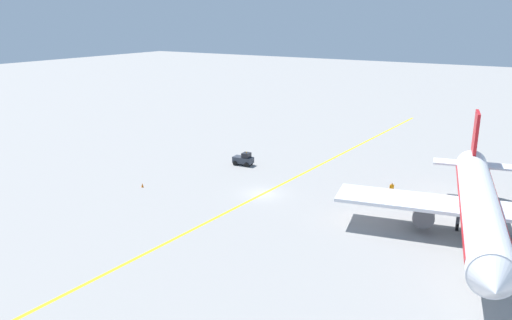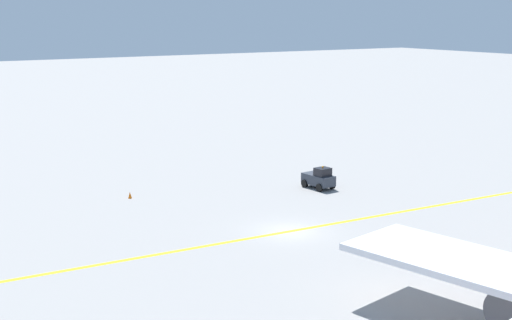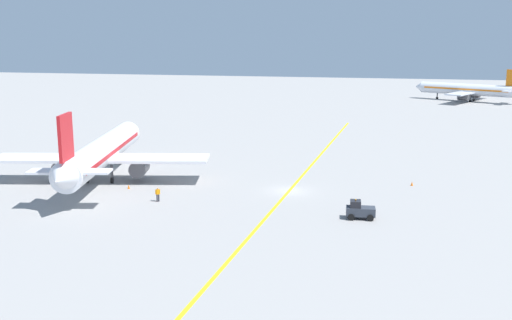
% 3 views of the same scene
% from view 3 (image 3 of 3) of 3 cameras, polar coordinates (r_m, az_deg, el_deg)
% --- Properties ---
extents(ground_plane, '(400.00, 400.00, 0.00)m').
position_cam_3_polar(ground_plane, '(73.89, 3.17, -2.96)').
color(ground_plane, gray).
extents(apron_yellow_centreline, '(5.73, 119.90, 0.01)m').
position_cam_3_polar(apron_yellow_centreline, '(73.89, 3.17, -2.96)').
color(apron_yellow_centreline, yellow).
rests_on(apron_yellow_centreline, ground).
extents(airplane_at_gate, '(28.47, 35.30, 10.60)m').
position_cam_3_polar(airplane_at_gate, '(80.95, -14.49, 0.68)').
color(airplane_at_gate, white).
rests_on(airplane_at_gate, ground).
extents(airplane_distant_taxiing, '(29.79, 24.63, 9.54)m').
position_cam_3_polar(airplane_distant_taxiing, '(183.42, 19.53, 6.33)').
color(airplane_distant_taxiing, silver).
rests_on(airplane_distant_taxiing, ground).
extents(baggage_tug_dark, '(3.13, 1.99, 2.11)m').
position_cam_3_polar(baggage_tug_dark, '(63.59, 9.85, -4.74)').
color(baggage_tug_dark, '#333842').
rests_on(baggage_tug_dark, ground).
extents(ground_crew_worker, '(0.47, 0.41, 1.68)m').
position_cam_3_polar(ground_crew_worker, '(69.88, -9.34, -3.20)').
color(ground_crew_worker, '#23232D').
rests_on(ground_crew_worker, ground).
extents(traffic_cone_near_nose, '(0.32, 0.32, 0.55)m').
position_cam_3_polar(traffic_cone_near_nose, '(76.46, -12.03, -2.49)').
color(traffic_cone_near_nose, orange).
rests_on(traffic_cone_near_nose, ground).
extents(traffic_cone_mid_apron, '(0.32, 0.32, 0.55)m').
position_cam_3_polar(traffic_cone_mid_apron, '(78.81, 14.63, -2.19)').
color(traffic_cone_mid_apron, orange).
rests_on(traffic_cone_mid_apron, ground).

